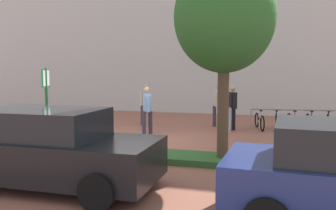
{
  "coord_description": "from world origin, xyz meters",
  "views": [
    {
      "loc": [
        4.2,
        -10.47,
        2.3
      ],
      "look_at": [
        0.65,
        1.9,
        1.04
      ],
      "focal_mm": 37.9,
      "sensor_mm": 36.0,
      "label": 1
    }
  ],
  "objects_px": {
    "tree_sidewalk": "(224,18)",
    "bike_at_sign": "(52,139)",
    "person_suited_dark": "(232,105)",
    "car_black_suv": "(48,149)",
    "person_casual_tan": "(146,102)",
    "person_shirt_white": "(219,103)",
    "bike_rack_cluster": "(293,121)",
    "parking_sign_post": "(46,97)",
    "person_shirt_blue": "(147,107)",
    "bollard_steel": "(229,119)"
  },
  "relations": [
    {
      "from": "person_shirt_white",
      "to": "car_black_suv",
      "type": "height_order",
      "value": "person_shirt_white"
    },
    {
      "from": "person_shirt_white",
      "to": "person_suited_dark",
      "type": "bearing_deg",
      "value": -52.7
    },
    {
      "from": "bike_rack_cluster",
      "to": "bollard_steel",
      "type": "height_order",
      "value": "bollard_steel"
    },
    {
      "from": "bike_at_sign",
      "to": "bike_rack_cluster",
      "type": "distance_m",
      "value": 8.86
    },
    {
      "from": "person_suited_dark",
      "to": "bike_at_sign",
      "type": "bearing_deg",
      "value": -133.16
    },
    {
      "from": "tree_sidewalk",
      "to": "person_shirt_white",
      "type": "bearing_deg",
      "value": 98.82
    },
    {
      "from": "person_casual_tan",
      "to": "tree_sidewalk",
      "type": "bearing_deg",
      "value": -53.79
    },
    {
      "from": "bollard_steel",
      "to": "person_shirt_blue",
      "type": "relative_size",
      "value": 0.52
    },
    {
      "from": "person_shirt_blue",
      "to": "person_suited_dark",
      "type": "relative_size",
      "value": 1.0
    },
    {
      "from": "person_shirt_blue",
      "to": "person_suited_dark",
      "type": "distance_m",
      "value": 3.33
    },
    {
      "from": "person_shirt_white",
      "to": "person_shirt_blue",
      "type": "bearing_deg",
      "value": -130.83
    },
    {
      "from": "bike_rack_cluster",
      "to": "car_black_suv",
      "type": "height_order",
      "value": "car_black_suv"
    },
    {
      "from": "parking_sign_post",
      "to": "person_casual_tan",
      "type": "height_order",
      "value": "parking_sign_post"
    },
    {
      "from": "person_suited_dark",
      "to": "bike_rack_cluster",
      "type": "bearing_deg",
      "value": 16.28
    },
    {
      "from": "parking_sign_post",
      "to": "bollard_steel",
      "type": "bearing_deg",
      "value": 45.93
    },
    {
      "from": "person_suited_dark",
      "to": "tree_sidewalk",
      "type": "bearing_deg",
      "value": -86.95
    },
    {
      "from": "tree_sidewalk",
      "to": "parking_sign_post",
      "type": "bearing_deg",
      "value": -179.59
    },
    {
      "from": "bike_at_sign",
      "to": "car_black_suv",
      "type": "relative_size",
      "value": 0.39
    },
    {
      "from": "person_casual_tan",
      "to": "person_suited_dark",
      "type": "xyz_separation_m",
      "value": [
        3.62,
        -0.33,
        0.0
      ]
    },
    {
      "from": "person_suited_dark",
      "to": "car_black_suv",
      "type": "relative_size",
      "value": 0.4
    },
    {
      "from": "person_shirt_white",
      "to": "person_casual_tan",
      "type": "bearing_deg",
      "value": -170.38
    },
    {
      "from": "car_black_suv",
      "to": "tree_sidewalk",
      "type": "bearing_deg",
      "value": 41.03
    },
    {
      "from": "bike_rack_cluster",
      "to": "bollard_steel",
      "type": "bearing_deg",
      "value": -159.0
    },
    {
      "from": "parking_sign_post",
      "to": "tree_sidewalk",
      "type": "bearing_deg",
      "value": 0.41
    },
    {
      "from": "parking_sign_post",
      "to": "bike_at_sign",
      "type": "height_order",
      "value": "parking_sign_post"
    },
    {
      "from": "parking_sign_post",
      "to": "bollard_steel",
      "type": "distance_m",
      "value": 6.73
    },
    {
      "from": "tree_sidewalk",
      "to": "bike_at_sign",
      "type": "bearing_deg",
      "value": 179.44
    },
    {
      "from": "person_shirt_white",
      "to": "person_suited_dark",
      "type": "distance_m",
      "value": 1.05
    },
    {
      "from": "bike_at_sign",
      "to": "person_suited_dark",
      "type": "bearing_deg",
      "value": 46.84
    },
    {
      "from": "bollard_steel",
      "to": "car_black_suv",
      "type": "relative_size",
      "value": 0.21
    },
    {
      "from": "bollard_steel",
      "to": "person_suited_dark",
      "type": "bearing_deg",
      "value": 71.1
    },
    {
      "from": "person_casual_tan",
      "to": "person_shirt_white",
      "type": "relative_size",
      "value": 1.0
    },
    {
      "from": "tree_sidewalk",
      "to": "car_black_suv",
      "type": "height_order",
      "value": "tree_sidewalk"
    },
    {
      "from": "parking_sign_post",
      "to": "bollard_steel",
      "type": "xyz_separation_m",
      "value": [
        4.62,
        4.77,
        -1.1
      ]
    },
    {
      "from": "bike_rack_cluster",
      "to": "person_casual_tan",
      "type": "bearing_deg",
      "value": -176.79
    },
    {
      "from": "person_shirt_blue",
      "to": "person_shirt_white",
      "type": "bearing_deg",
      "value": 49.17
    },
    {
      "from": "parking_sign_post",
      "to": "bike_rack_cluster",
      "type": "height_order",
      "value": "parking_sign_post"
    },
    {
      "from": "parking_sign_post",
      "to": "bike_rack_cluster",
      "type": "xyz_separation_m",
      "value": [
        6.96,
        5.67,
        -1.2
      ]
    },
    {
      "from": "bike_rack_cluster",
      "to": "person_casual_tan",
      "type": "distance_m",
      "value": 5.92
    },
    {
      "from": "tree_sidewalk",
      "to": "bike_at_sign",
      "type": "distance_m",
      "value": 5.83
    },
    {
      "from": "person_shirt_blue",
      "to": "parking_sign_post",
      "type": "bearing_deg",
      "value": -119.43
    },
    {
      "from": "person_suited_dark",
      "to": "person_shirt_white",
      "type": "bearing_deg",
      "value": 127.3
    },
    {
      "from": "person_shirt_blue",
      "to": "person_shirt_white",
      "type": "xyz_separation_m",
      "value": [
        2.21,
        2.56,
        0.0
      ]
    },
    {
      "from": "person_casual_tan",
      "to": "person_shirt_white",
      "type": "distance_m",
      "value": 3.02
    },
    {
      "from": "tree_sidewalk",
      "to": "car_black_suv",
      "type": "xyz_separation_m",
      "value": [
        -3.1,
        -2.69,
        -2.78
      ]
    },
    {
      "from": "car_black_suv",
      "to": "person_suited_dark",
      "type": "bearing_deg",
      "value": 69.73
    },
    {
      "from": "parking_sign_post",
      "to": "bollard_steel",
      "type": "height_order",
      "value": "parking_sign_post"
    },
    {
      "from": "tree_sidewalk",
      "to": "person_suited_dark",
      "type": "relative_size",
      "value": 2.85
    },
    {
      "from": "bike_rack_cluster",
      "to": "person_suited_dark",
      "type": "distance_m",
      "value": 2.44
    },
    {
      "from": "tree_sidewalk",
      "to": "bike_rack_cluster",
      "type": "bearing_deg",
      "value": 70.53
    }
  ]
}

